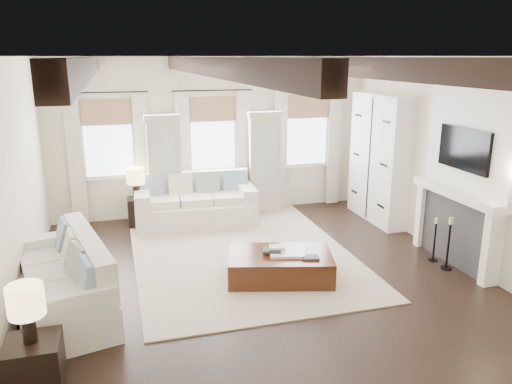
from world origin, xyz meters
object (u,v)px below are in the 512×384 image
object	(u,v)px
sofa_back	(195,204)
side_table_front	(34,365)
sofa_left	(65,283)
ottoman	(280,266)
side_table_back	(138,212)

from	to	relation	value
sofa_back	side_table_front	size ratio (longest dim) A/B	4.49
sofa_left	sofa_back	bearing A→B (deg)	54.44
ottoman	sofa_back	bearing A→B (deg)	119.97
side_table_front	ottoman	bearing A→B (deg)	29.07
sofa_left	ottoman	distance (m)	2.98
sofa_back	side_table_back	size ratio (longest dim) A/B	4.18
sofa_left	side_table_front	world-z (taller)	sofa_left
sofa_back	ottoman	size ratio (longest dim) A/B	1.57
side_table_front	side_table_back	world-z (taller)	side_table_back
sofa_left	side_table_front	size ratio (longest dim) A/B	4.67
sofa_back	side_table_front	xyz separation A→B (m)	(-2.36, -4.66, -0.13)
side_table_front	side_table_back	xyz separation A→B (m)	(1.26, 4.78, 0.02)
ottoman	side_table_back	world-z (taller)	side_table_back
side_table_back	sofa_back	bearing A→B (deg)	-6.08
side_table_back	sofa_left	bearing A→B (deg)	-108.80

